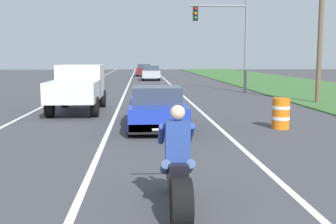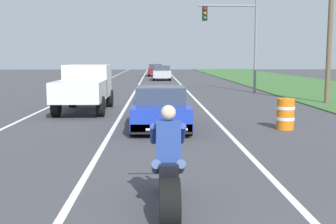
# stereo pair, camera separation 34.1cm
# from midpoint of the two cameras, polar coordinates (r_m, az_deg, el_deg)

# --- Properties ---
(lane_stripe_left_solid) EXTENTS (0.14, 120.00, 0.01)m
(lane_stripe_left_solid) POSITION_cam_midpoint_polar(r_m,az_deg,el_deg) (23.48, -15.47, 1.42)
(lane_stripe_left_solid) COLOR white
(lane_stripe_left_solid) RESTS_ON ground
(lane_stripe_right_solid) EXTENTS (0.14, 120.00, 0.01)m
(lane_stripe_right_solid) POSITION_cam_midpoint_polar(r_m,az_deg,el_deg) (23.11, 2.30, 1.59)
(lane_stripe_right_solid) COLOR white
(lane_stripe_right_solid) RESTS_ON ground
(lane_stripe_centre_dashed) EXTENTS (0.14, 120.00, 0.01)m
(lane_stripe_centre_dashed) POSITION_cam_midpoint_polar(r_m,az_deg,el_deg) (23.01, -6.65, 1.53)
(lane_stripe_centre_dashed) COLOR white
(lane_stripe_centre_dashed) RESTS_ON ground
(motorcycle_with_rider) EXTENTS (0.70, 2.21, 1.62)m
(motorcycle_with_rider) POSITION_cam_midpoint_polar(r_m,az_deg,el_deg) (6.37, -0.28, -8.27)
(motorcycle_with_rider) COLOR black
(motorcycle_with_rider) RESTS_ON ground
(sports_car_blue) EXTENTS (1.84, 4.30, 1.37)m
(sports_car_blue) POSITION_cam_midpoint_polar(r_m,az_deg,el_deg) (14.04, -2.22, 0.45)
(sports_car_blue) COLOR #1E38B2
(sports_car_blue) RESTS_ON ground
(pickup_truck_left_lane_white) EXTENTS (2.02, 4.80, 1.98)m
(pickup_truck_left_lane_white) POSITION_cam_midpoint_polar(r_m,az_deg,el_deg) (18.50, -12.50, 3.43)
(pickup_truck_left_lane_white) COLOR silver
(pickup_truck_left_lane_white) RESTS_ON ground
(traffic_light_mast_near) EXTENTS (3.83, 0.34, 6.00)m
(traffic_light_mast_near) POSITION_cam_midpoint_polar(r_m,az_deg,el_deg) (28.34, 7.83, 10.56)
(traffic_light_mast_near) COLOR gray
(traffic_light_mast_near) RESTS_ON ground
(utility_pole_roadside) EXTENTS (0.24, 0.24, 7.21)m
(utility_pole_roadside) POSITION_cam_midpoint_polar(r_m,az_deg,el_deg) (22.68, 19.32, 10.19)
(utility_pole_roadside) COLOR brown
(utility_pole_roadside) RESTS_ON ground
(construction_barrel_nearest) EXTENTS (0.58, 0.58, 1.00)m
(construction_barrel_nearest) POSITION_cam_midpoint_polar(r_m,az_deg,el_deg) (14.23, 14.21, -0.18)
(construction_barrel_nearest) COLOR orange
(construction_barrel_nearest) RESTS_ON ground
(distant_car_far_ahead) EXTENTS (1.80, 4.00, 1.50)m
(distant_car_far_ahead) POSITION_cam_midpoint_polar(r_m,az_deg,el_deg) (43.43, -2.54, 5.29)
(distant_car_far_ahead) COLOR #B2B2B7
(distant_car_far_ahead) RESTS_ON ground
(distant_car_further_ahead) EXTENTS (1.80, 4.00, 1.50)m
(distant_car_further_ahead) POSITION_cam_midpoint_polar(r_m,az_deg,el_deg) (53.37, -3.45, 5.66)
(distant_car_further_ahead) COLOR maroon
(distant_car_further_ahead) RESTS_ON ground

